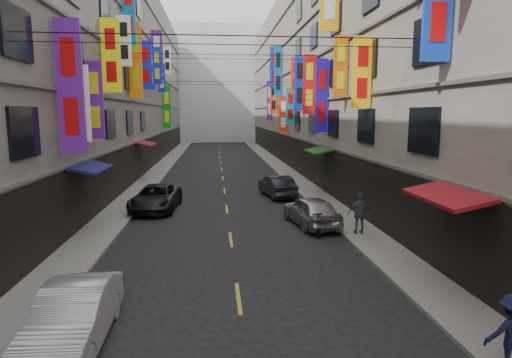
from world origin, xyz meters
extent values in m
cube|color=slate|center=(-6.00, 42.00, 0.06)|extent=(2.00, 90.00, 0.12)
cube|color=slate|center=(6.00, 42.00, 0.06)|extent=(2.00, 90.00, 0.12)
cube|color=gray|center=(-12.00, 42.00, 9.50)|extent=(10.00, 90.00, 19.00)
cube|color=black|center=(-6.95, 42.00, 1.50)|extent=(0.12, 85.50, 3.00)
cube|color=#66635E|center=(-6.94, 42.00, 3.20)|extent=(0.16, 90.00, 0.14)
cube|color=#66635E|center=(-6.94, 42.00, 6.40)|extent=(0.16, 90.00, 0.14)
cube|color=#66635E|center=(-6.94, 42.00, 9.60)|extent=(0.16, 90.00, 0.14)
cube|color=#66635E|center=(-6.94, 42.00, 12.80)|extent=(0.16, 90.00, 0.14)
cube|color=#AFA393|center=(12.00, 42.00, 9.50)|extent=(10.00, 90.00, 19.00)
cube|color=black|center=(6.95, 42.00, 1.50)|extent=(0.12, 85.50, 3.00)
cube|color=#66635E|center=(6.94, 42.00, 3.20)|extent=(0.16, 90.00, 0.14)
cube|color=#66635E|center=(6.94, 42.00, 6.40)|extent=(0.16, 90.00, 0.14)
cube|color=#66635E|center=(6.94, 42.00, 9.60)|extent=(0.16, 90.00, 0.14)
cube|color=#66635E|center=(6.94, 42.00, 12.80)|extent=(0.16, 90.00, 0.14)
cube|color=silver|center=(0.00, 92.00, 11.00)|extent=(18.00, 8.00, 22.00)
cube|color=#59198C|center=(-6.39, 24.18, 6.48)|extent=(1.02, 0.18, 5.34)
cylinder|color=black|center=(-6.44, 24.18, 6.48)|extent=(1.12, 0.08, 0.08)
cube|color=white|center=(-6.55, 26.07, 5.84)|extent=(0.70, 0.18, 3.42)
cylinder|color=black|center=(-6.60, 26.07, 5.84)|extent=(0.80, 0.08, 0.08)
cube|color=yellow|center=(6.45, 26.45, 7.38)|extent=(0.90, 0.18, 3.38)
cylinder|color=black|center=(6.50, 26.45, 7.38)|extent=(1.00, 0.08, 0.08)
cube|color=#55167C|center=(-6.51, 28.23, 6.08)|extent=(0.77, 0.18, 3.79)
cylinder|color=black|center=(-6.56, 28.23, 6.08)|extent=(0.87, 0.08, 0.08)
cube|color=#C75C0B|center=(6.51, 30.24, 8.04)|extent=(0.78, 0.18, 3.39)
cylinder|color=black|center=(6.56, 30.24, 8.04)|extent=(0.88, 0.08, 0.08)
cube|color=#F4FF0D|center=(-6.39, 31.56, 8.66)|extent=(1.02, 0.18, 4.09)
cylinder|color=black|center=(-6.44, 31.56, 8.66)|extent=(1.12, 0.08, 0.08)
cube|color=#1F0FB1|center=(6.50, 34.36, 6.59)|extent=(0.81, 0.18, 4.83)
cylinder|color=black|center=(6.55, 34.36, 6.59)|extent=(0.91, 0.08, 0.08)
cube|color=white|center=(-6.46, 35.82, 10.15)|extent=(0.88, 0.18, 3.23)
cylinder|color=black|center=(-6.51, 35.82, 10.15)|extent=(0.98, 0.08, 0.08)
cube|color=#0D679C|center=(-6.46, 37.79, 12.46)|extent=(0.88, 0.18, 4.50)
cylinder|color=black|center=(-6.51, 37.79, 12.46)|extent=(0.98, 0.08, 0.08)
cube|color=red|center=(6.44, 37.96, 7.56)|extent=(0.93, 0.18, 4.34)
cylinder|color=black|center=(6.49, 37.96, 7.56)|extent=(1.03, 0.08, 0.08)
cube|color=orange|center=(-6.43, 39.52, 9.32)|extent=(0.94, 0.18, 5.51)
cylinder|color=black|center=(-6.48, 39.52, 9.32)|extent=(1.04, 0.08, 0.08)
cube|color=#102DBA|center=(6.47, 41.88, 7.94)|extent=(0.85, 0.18, 4.55)
cylinder|color=black|center=(6.52, 41.88, 7.94)|extent=(0.95, 0.08, 0.08)
cube|color=#1122C7|center=(-6.39, 44.13, 9.50)|extent=(1.02, 0.18, 4.04)
cylinder|color=black|center=(-6.44, 44.13, 9.50)|extent=(1.12, 0.08, 0.08)
cube|color=#F63C17|center=(6.55, 44.43, 8.74)|extent=(0.70, 0.18, 3.30)
cylinder|color=black|center=(6.60, 44.43, 8.74)|extent=(0.80, 0.08, 0.08)
cube|color=#0D8DA2|center=(6.48, 46.15, 6.12)|extent=(0.83, 0.18, 3.34)
cylinder|color=black|center=(6.53, 46.15, 6.12)|extent=(0.93, 0.08, 0.08)
cube|color=#0E24A4|center=(-6.52, 47.85, 9.62)|extent=(0.76, 0.18, 3.90)
cylinder|color=black|center=(-6.57, 47.85, 9.62)|extent=(0.86, 0.08, 0.08)
cube|color=#1025BD|center=(-6.32, 50.35, 10.14)|extent=(1.16, 0.18, 3.58)
cylinder|color=black|center=(-6.37, 50.35, 10.14)|extent=(1.26, 0.08, 0.08)
cube|color=red|center=(6.44, 50.05, 5.35)|extent=(0.91, 0.18, 3.71)
cylinder|color=black|center=(6.49, 50.05, 5.35)|extent=(1.01, 0.08, 0.08)
cube|color=#541578|center=(-6.34, 51.55, 11.62)|extent=(1.13, 0.18, 4.31)
cylinder|color=black|center=(-6.39, 51.55, 11.62)|extent=(1.23, 0.08, 0.08)
cube|color=#0E5AAF|center=(6.49, 54.26, 10.05)|extent=(0.82, 0.18, 5.61)
cylinder|color=black|center=(6.54, 54.26, 10.05)|extent=(0.92, 0.08, 0.08)
cube|color=#1019C2|center=(-6.52, 56.44, 9.45)|extent=(0.76, 0.18, 3.18)
cylinder|color=black|center=(-6.57, 56.44, 9.45)|extent=(0.86, 0.08, 0.08)
cube|color=#0F34BA|center=(6.37, 56.34, 10.68)|extent=(1.07, 0.18, 4.72)
cylinder|color=black|center=(6.42, 56.34, 10.68)|extent=(1.17, 0.08, 0.08)
cube|color=#F64F17|center=(6.46, 57.68, 7.29)|extent=(0.88, 0.18, 3.72)
cylinder|color=black|center=(6.51, 57.68, 7.29)|extent=(0.98, 0.08, 0.08)
cube|color=#0B7E14|center=(-6.43, 59.89, 6.20)|extent=(0.94, 0.18, 5.14)
cylinder|color=black|center=(-6.48, 59.89, 6.20)|extent=(1.04, 0.08, 0.08)
cube|color=white|center=(-6.44, 62.34, 12.11)|extent=(0.91, 0.18, 3.38)
cylinder|color=black|center=(-6.49, 62.34, 12.11)|extent=(1.01, 0.08, 0.08)
cube|color=#4C1885|center=(6.56, 62.14, 7.09)|extent=(0.67, 0.18, 5.11)
cylinder|color=black|center=(6.61, 62.14, 7.09)|extent=(0.77, 0.08, 0.08)
cube|color=maroon|center=(6.30, 18.00, 3.00)|extent=(1.39, 3.20, 0.41)
cube|color=#181752|center=(-6.30, 26.00, 3.00)|extent=(1.39, 3.20, 0.41)
cube|color=#175316|center=(6.30, 34.00, 3.00)|extent=(1.39, 3.20, 0.41)
cube|color=maroon|center=(-6.30, 42.00, 3.00)|extent=(1.39, 3.20, 0.41)
cylinder|color=black|center=(0.00, 22.00, 8.20)|extent=(14.00, 0.04, 0.04)
cylinder|color=black|center=(0.00, 36.00, 9.40)|extent=(14.00, 0.04, 0.04)
cylinder|color=black|center=(0.00, 50.00, 8.60)|extent=(14.00, 0.04, 0.04)
cube|color=gold|center=(0.00, 18.00, 0.01)|extent=(0.12, 2.20, 0.01)
cube|color=gold|center=(0.00, 24.00, 0.01)|extent=(0.12, 2.20, 0.01)
cube|color=gold|center=(0.00, 30.00, 0.01)|extent=(0.12, 2.20, 0.01)
cube|color=gold|center=(0.00, 36.00, 0.01)|extent=(0.12, 2.20, 0.01)
cube|color=gold|center=(0.00, 42.00, 0.01)|extent=(0.12, 2.20, 0.01)
cube|color=gold|center=(0.00, 48.00, 0.01)|extent=(0.12, 2.20, 0.01)
cube|color=gold|center=(0.00, 54.00, 0.01)|extent=(0.12, 2.20, 0.01)
cube|color=gold|center=(0.00, 60.00, 0.01)|extent=(0.12, 2.20, 0.01)
cube|color=gold|center=(0.00, 66.00, 0.01)|extent=(0.12, 2.20, 0.01)
cube|color=gold|center=(0.00, 72.00, 0.01)|extent=(0.12, 2.20, 0.01)
cube|color=gold|center=(0.00, 78.00, 0.01)|extent=(0.12, 2.20, 0.01)
cylinder|color=black|center=(3.83, 23.88, 0.25)|extent=(0.23, 0.51, 0.50)
cylinder|color=black|center=(3.55, 25.15, 0.25)|extent=(0.23, 0.51, 0.50)
cube|color=black|center=(3.69, 24.51, 0.40)|extent=(0.57, 1.33, 0.18)
cube|color=black|center=(3.64, 24.76, 0.75)|extent=(0.43, 0.61, 0.22)
cylinder|color=black|center=(3.81, 23.97, 0.70)|extent=(0.15, 0.36, 0.88)
cylinder|color=black|center=(3.81, 23.97, 1.05)|extent=(0.50, 0.17, 0.06)
imported|color=silver|center=(-4.00, 15.74, 0.71)|extent=(1.56, 4.32, 1.42)
imported|color=black|center=(-4.00, 30.20, 0.71)|extent=(2.71, 5.24, 1.41)
imported|color=#AAAAAF|center=(4.00, 25.97, 0.74)|extent=(2.40, 4.54, 1.47)
imported|color=#23242A|center=(3.40, 33.44, 0.71)|extent=(2.16, 4.48, 1.42)
imported|color=black|center=(5.40, 13.65, 0.95)|extent=(1.14, 0.71, 1.66)
imported|color=#525254|center=(5.73, 23.95, 1.05)|extent=(1.10, 0.64, 1.86)
camera|label=1|loc=(-0.63, 6.00, 5.41)|focal=30.00mm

